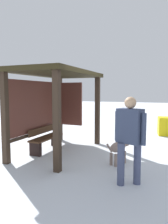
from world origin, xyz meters
TOP-DOWN VIEW (x-y plane):
  - ground_plane at (0.00, 0.00)m, footprint 60.00×60.00m
  - bus_shelter at (0.11, 0.21)m, footprint 3.07×1.75m
  - bench_left_inside at (0.00, 0.45)m, footprint 1.36×0.39m
  - person_walking at (-1.44, -2.32)m, footprint 0.41×0.64m
  - dog at (-0.34, -1.87)m, footprint 0.83×0.45m
  - grit_bin at (3.84, -2.84)m, footprint 0.77×0.66m

SIDE VIEW (x-z plane):
  - ground_plane at x=0.00m, z-range 0.00..0.00m
  - bench_left_inside at x=0.00m, z-range -0.02..0.69m
  - grit_bin at x=3.84m, z-range 0.00..0.73m
  - dog at x=-0.34m, z-range 0.11..0.70m
  - person_walking at x=-1.44m, z-range 0.15..1.84m
  - bus_shelter at x=0.11m, z-range 0.61..2.98m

